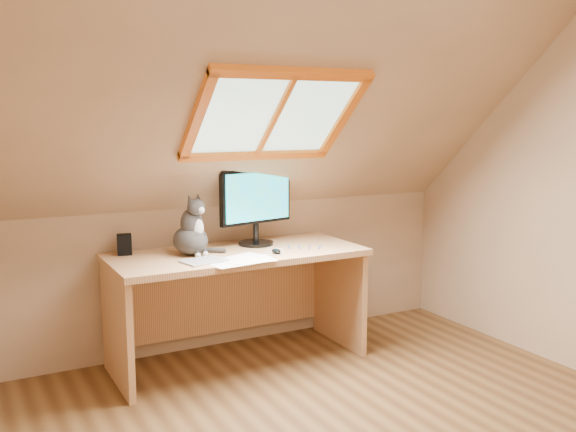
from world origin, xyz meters
TOP-DOWN VIEW (x-y plane):
  - room_shell at (0.00, -0.09)m, footprint 3.52×3.52m
  - desk at (-0.10, 1.45)m, footprint 1.64×0.72m
  - monitor at (0.10, 1.51)m, footprint 0.56×0.24m
  - cat at (-0.40, 1.42)m, footprint 0.29×0.32m
  - desk_speaker at (-0.77, 1.63)m, footprint 0.11×0.11m
  - graphics_tablet at (-0.40, 1.20)m, footprint 0.28×0.23m
  - mouse at (0.09, 1.20)m, footprint 0.07×0.10m
  - papers at (-0.21, 1.12)m, footprint 0.35×0.30m
  - cables at (0.25, 1.26)m, footprint 0.51×0.26m

SIDE VIEW (x-z plane):
  - desk at x=-0.10m, z-range 0.15..0.90m
  - papers at x=-0.21m, z-range 0.75..0.75m
  - cables at x=0.25m, z-range 0.75..0.76m
  - graphics_tablet at x=-0.40m, z-range 0.75..0.76m
  - mouse at x=0.09m, z-range 0.75..0.78m
  - desk_speaker at x=-0.77m, z-range 0.75..0.88m
  - cat at x=-0.40m, z-range 0.69..1.09m
  - monitor at x=0.10m, z-range 0.79..1.30m
  - room_shell at x=0.00m, z-range 0.23..2.64m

